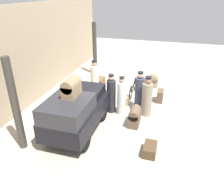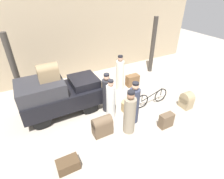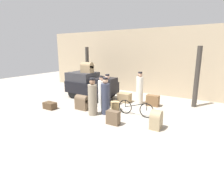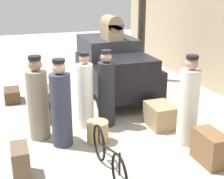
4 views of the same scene
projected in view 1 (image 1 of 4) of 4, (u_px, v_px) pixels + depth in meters
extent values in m
plane|color=#A89E8E|center=(115.00, 111.00, 9.93)|extent=(30.00, 30.00, 0.00)
cube|color=tan|center=(30.00, 56.00, 10.00)|extent=(16.00, 0.15, 4.50)
cylinder|color=#38332D|center=(15.00, 106.00, 7.00)|extent=(0.25, 0.25, 3.27)
cylinder|color=#38332D|center=(95.00, 49.00, 13.45)|extent=(0.25, 0.25, 3.27)
cylinder|color=black|center=(72.00, 107.00, 9.50)|extent=(0.70, 0.12, 0.70)
cylinder|color=black|center=(104.00, 112.00, 9.14)|extent=(0.70, 0.12, 0.70)
cylinder|color=black|center=(48.00, 134.00, 7.78)|extent=(0.70, 0.12, 0.70)
cylinder|color=black|center=(86.00, 141.00, 7.41)|extent=(0.70, 0.12, 0.70)
cube|color=black|center=(78.00, 114.00, 8.30)|extent=(3.20, 1.60, 0.71)
cube|color=#2D2D33|center=(67.00, 108.00, 7.41)|extent=(1.76, 1.47, 0.57)
cube|color=black|center=(87.00, 91.00, 8.99)|extent=(1.12, 1.25, 0.32)
torus|color=black|center=(135.00, 84.00, 11.79)|extent=(0.69, 0.04, 0.69)
torus|color=black|center=(131.00, 93.00, 10.84)|extent=(0.69, 0.04, 0.69)
cylinder|color=black|center=(133.00, 85.00, 11.25)|extent=(1.10, 0.04, 0.37)
cylinder|color=black|center=(131.00, 89.00, 10.77)|extent=(0.04, 0.04, 0.35)
cylinder|color=black|center=(135.00, 81.00, 11.71)|extent=(0.04, 0.04, 0.39)
cylinder|color=tan|center=(124.00, 101.00, 10.34)|extent=(0.45, 0.45, 0.45)
cylinder|color=silver|center=(95.00, 81.00, 11.10)|extent=(0.40, 0.40, 1.57)
sphere|color=tan|center=(94.00, 64.00, 10.72)|extent=(0.25, 0.25, 0.25)
cylinder|color=black|center=(94.00, 61.00, 10.66)|extent=(0.24, 0.24, 0.07)
cylinder|color=white|center=(121.00, 98.00, 9.42)|extent=(0.37, 0.37, 1.49)
sphere|color=tan|center=(122.00, 80.00, 9.06)|extent=(0.23, 0.23, 0.23)
cylinder|color=black|center=(122.00, 77.00, 9.01)|extent=(0.22, 0.22, 0.06)
cylinder|color=gray|center=(147.00, 99.00, 9.33)|extent=(0.43, 0.43, 1.48)
sphere|color=#936B51|center=(148.00, 81.00, 8.96)|extent=(0.27, 0.27, 0.27)
cylinder|color=black|center=(148.00, 78.00, 8.91)|extent=(0.26, 0.26, 0.07)
cylinder|color=#33384C|center=(139.00, 94.00, 9.83)|extent=(0.41, 0.41, 1.50)
sphere|color=tan|center=(140.00, 75.00, 9.46)|extent=(0.26, 0.26, 0.26)
cylinder|color=black|center=(141.00, 72.00, 9.40)|extent=(0.24, 0.24, 0.07)
cylinder|color=#232328|center=(111.00, 96.00, 9.59)|extent=(0.39, 0.39, 1.50)
sphere|color=tan|center=(111.00, 78.00, 9.23)|extent=(0.24, 0.24, 0.24)
cylinder|color=black|center=(111.00, 75.00, 9.17)|extent=(0.23, 0.23, 0.07)
cube|color=#937A56|center=(91.00, 98.00, 10.50)|extent=(0.74, 0.56, 0.54)
cube|color=#4C3823|center=(150.00, 149.00, 7.29)|extent=(0.67, 0.42, 0.35)
cube|color=brown|center=(134.00, 119.00, 8.79)|extent=(0.71, 0.41, 0.57)
cylinder|color=brown|center=(135.00, 113.00, 8.67)|extent=(0.71, 0.41, 0.41)
cube|color=brown|center=(100.00, 83.00, 12.01)|extent=(0.69, 0.39, 0.60)
cube|color=#9E8966|center=(153.00, 83.00, 12.23)|extent=(0.41, 0.52, 0.51)
cylinder|color=#9E8966|center=(153.00, 78.00, 12.12)|extent=(0.41, 0.52, 0.52)
cube|color=brown|center=(160.00, 96.00, 10.63)|extent=(0.56, 0.28, 0.59)
cube|color=#937A56|center=(71.00, 90.00, 7.54)|extent=(0.77, 0.45, 0.45)
cylinder|color=#937A56|center=(71.00, 84.00, 7.44)|extent=(0.77, 0.45, 0.45)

